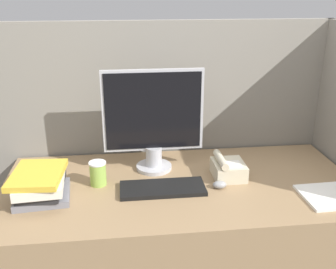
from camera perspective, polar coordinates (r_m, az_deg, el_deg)
name	(u,v)px	position (r m, az deg, el deg)	size (l,w,h in m)	color
cubicle_panel_rear	(169,152)	(2.30, 0.22, -2.49)	(2.09, 0.04, 1.48)	gray
desk	(180,250)	(2.10, 1.72, -16.35)	(1.69, 0.80, 0.76)	#937551
monitor	(153,122)	(1.95, -2.14, 1.78)	(0.50, 0.18, 0.52)	#B7B7BC
keyboard	(163,188)	(1.83, -0.79, -7.81)	(0.39, 0.16, 0.02)	black
mouse	(220,185)	(1.86, 7.50, -7.24)	(0.07, 0.05, 0.04)	gray
coffee_cup	(98,173)	(1.89, -10.13, -5.57)	(0.08, 0.08, 0.12)	#8CB247
book_stack	(41,184)	(1.84, -18.01, -6.88)	(0.26, 0.30, 0.12)	slate
desk_telephone	(228,169)	(1.96, 8.67, -4.93)	(0.15, 0.18, 0.11)	beige
paper_pile	(328,196)	(1.92, 22.23, -8.27)	(0.24, 0.23, 0.01)	white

